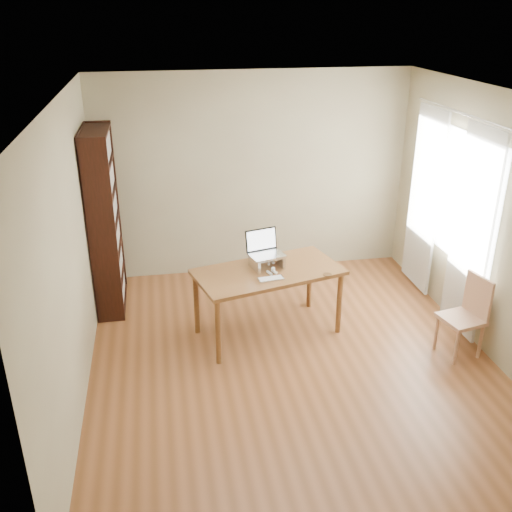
{
  "coord_description": "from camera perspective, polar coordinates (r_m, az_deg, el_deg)",
  "views": [
    {
      "loc": [
        -1.21,
        -4.71,
        3.31
      ],
      "look_at": [
        -0.27,
        0.56,
        0.93
      ],
      "focal_mm": 40.0,
      "sensor_mm": 36.0,
      "label": 1
    }
  ],
  "objects": [
    {
      "name": "room",
      "position": [
        5.28,
        4.25,
        1.52
      ],
      "size": [
        4.04,
        4.54,
        2.64
      ],
      "color": "brown",
      "rests_on": "ground"
    },
    {
      "name": "bookshelf",
      "position": [
        6.69,
        -14.87,
        3.36
      ],
      "size": [
        0.3,
        0.9,
        2.1
      ],
      "color": "black",
      "rests_on": "ground"
    },
    {
      "name": "curtains",
      "position": [
        6.69,
        18.46,
        4.02
      ],
      "size": [
        0.03,
        1.9,
        2.25
      ],
      "color": "white",
      "rests_on": "ground"
    },
    {
      "name": "desk",
      "position": [
        6.01,
        1.23,
        -2.2
      ],
      "size": [
        1.66,
        1.12,
        0.75
      ],
      "rotation": [
        0.0,
        0.0,
        0.26
      ],
      "color": "brown",
      "rests_on": "ground"
    },
    {
      "name": "laptop_stand",
      "position": [
        6.01,
        1.1,
        -0.41
      ],
      "size": [
        0.32,
        0.25,
        0.13
      ],
      "rotation": [
        0.0,
        0.0,
        0.26
      ],
      "color": "silver",
      "rests_on": "desk"
    },
    {
      "name": "laptop",
      "position": [
        6.02,
        0.99,
        0.81
      ],
      "size": [
        0.41,
        0.38,
        0.25
      ],
      "rotation": [
        0.0,
        0.0,
        0.26
      ],
      "color": "silver",
      "rests_on": "laptop_stand"
    },
    {
      "name": "keyboard",
      "position": [
        5.77,
        1.49,
        -2.3
      ],
      "size": [
        0.27,
        0.14,
        0.02
      ],
      "rotation": [
        0.0,
        0.0,
        0.12
      ],
      "color": "silver",
      "rests_on": "desk"
    },
    {
      "name": "coaster",
      "position": [
        5.92,
        7.15,
        -1.86
      ],
      "size": [
        0.09,
        0.09,
        0.01
      ],
      "primitive_type": "cylinder",
      "color": "brown",
      "rests_on": "desk"
    },
    {
      "name": "cat",
      "position": [
        6.04,
        0.76,
        -0.51
      ],
      "size": [
        0.23,
        0.47,
        0.14
      ],
      "rotation": [
        0.0,
        0.0,
        0.35
      ],
      "color": "#4D453D",
      "rests_on": "desk"
    },
    {
      "name": "chair",
      "position": [
        6.14,
        20.43,
        -5.46
      ],
      "size": [
        0.45,
        0.45,
        0.85
      ],
      "rotation": [
        0.0,
        0.0,
        0.21
      ],
      "color": "tan",
      "rests_on": "ground"
    }
  ]
}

